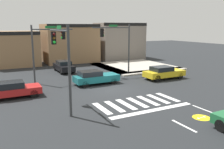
# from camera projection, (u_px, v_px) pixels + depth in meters

# --- Properties ---
(ground_plane) EXTENTS (120.00, 120.00, 0.00)m
(ground_plane) POSITION_uv_depth(u_px,v_px,m) (111.00, 89.00, 22.31)
(ground_plane) COLOR #232628
(crosswalk_near) EXTENTS (6.49, 2.70, 0.01)m
(crosswalk_near) POSITION_uv_depth(u_px,v_px,m) (137.00, 102.00, 18.39)
(crosswalk_near) COLOR silver
(crosswalk_near) RESTS_ON ground_plane
(bike_detector_marking) EXTENTS (1.15, 1.15, 0.01)m
(bike_detector_marking) POSITION_uv_depth(u_px,v_px,m) (201.00, 118.00, 15.32)
(bike_detector_marking) COLOR yellow
(bike_detector_marking) RESTS_ON ground_plane
(curb_corner_northeast) EXTENTS (10.00, 10.60, 0.15)m
(curb_corner_northeast) POSITION_uv_depth(u_px,v_px,m) (133.00, 67.00, 34.32)
(curb_corner_northeast) COLOR #B2AA9E
(curb_corner_northeast) RESTS_ON ground_plane
(storefront_row) EXTENTS (25.34, 6.39, 6.40)m
(storefront_row) POSITION_uv_depth(u_px,v_px,m) (75.00, 43.00, 39.50)
(storefront_row) COLOR #93704C
(storefront_row) RESTS_ON ground_plane
(traffic_signal_southwest) EXTENTS (0.32, 4.66, 5.89)m
(traffic_signal_southwest) POSITION_uv_depth(u_px,v_px,m) (62.00, 52.00, 16.13)
(traffic_signal_southwest) COLOR #383A3D
(traffic_signal_southwest) RESTS_ON ground_plane
(traffic_signal_northeast) EXTENTS (4.91, 0.32, 6.06)m
(traffic_signal_northeast) POSITION_uv_depth(u_px,v_px,m) (117.00, 40.00, 28.15)
(traffic_signal_northeast) COLOR #383A3D
(traffic_signal_northeast) RESTS_ON ground_plane
(traffic_signal_northwest) EXTENTS (4.27, 0.32, 5.93)m
(traffic_signal_northwest) POSITION_uv_depth(u_px,v_px,m) (47.00, 44.00, 24.26)
(traffic_signal_northwest) COLOR #383A3D
(traffic_signal_northwest) RESTS_ON ground_plane
(car_yellow) EXTENTS (4.66, 1.88, 1.44)m
(car_yellow) POSITION_uv_depth(u_px,v_px,m) (164.00, 72.00, 26.48)
(car_yellow) COLOR gold
(car_yellow) RESTS_ON ground_plane
(car_teal) EXTENTS (4.54, 1.85, 1.42)m
(car_teal) POSITION_uv_depth(u_px,v_px,m) (95.00, 77.00, 24.11)
(car_teal) COLOR #196B70
(car_teal) RESTS_ON ground_plane
(car_red) EXTENTS (4.22, 1.81, 1.35)m
(car_red) POSITION_uv_depth(u_px,v_px,m) (14.00, 89.00, 19.54)
(car_red) COLOR red
(car_red) RESTS_ON ground_plane
(car_black) EXTENTS (1.75, 4.49, 1.45)m
(car_black) POSITION_uv_depth(u_px,v_px,m) (64.00, 66.00, 30.64)
(car_black) COLOR black
(car_black) RESTS_ON ground_plane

